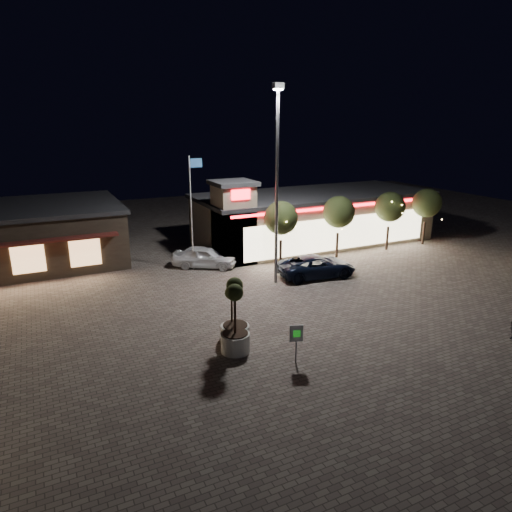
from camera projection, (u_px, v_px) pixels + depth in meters
name	position (u px, v px, depth m)	size (l,w,h in m)	color
ground	(317.00, 339.00, 22.36)	(90.00, 90.00, 0.00)	#695E55
retail_building	(310.00, 217.00, 39.32)	(20.40, 8.40, 6.10)	gray
restaurant_building	(4.00, 236.00, 33.11)	(16.40, 11.00, 4.30)	#382D23
floodlight_pole	(277.00, 175.00, 28.07)	(0.60, 0.40, 12.38)	gray
flagpole	(192.00, 204.00, 31.41)	(0.95, 0.10, 8.00)	white
string_tree_a	(281.00, 218.00, 32.49)	(2.42, 2.42, 4.79)	#332319
string_tree_b	(339.00, 212.00, 34.57)	(2.42, 2.42, 4.79)	#332319
string_tree_c	(390.00, 207.00, 36.66)	(2.42, 2.42, 4.79)	#332319
string_tree_d	(427.00, 203.00, 38.33)	(2.42, 2.42, 4.79)	#332319
pickup_truck	(317.00, 266.00, 31.00)	(2.46, 5.34, 1.48)	black
white_sedan	(205.00, 257.00, 32.98)	(1.85, 4.59, 1.56)	white
planter_left	(232.00, 323.00, 22.04)	(1.13, 1.13, 2.77)	silver
planter_mid	(235.00, 331.00, 20.84)	(1.35, 1.35, 3.31)	silver
planter_right	(235.00, 323.00, 21.67)	(1.35, 1.35, 3.33)	silver
valet_sign	(296.00, 337.00, 19.81)	(0.57, 0.26, 1.80)	gray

